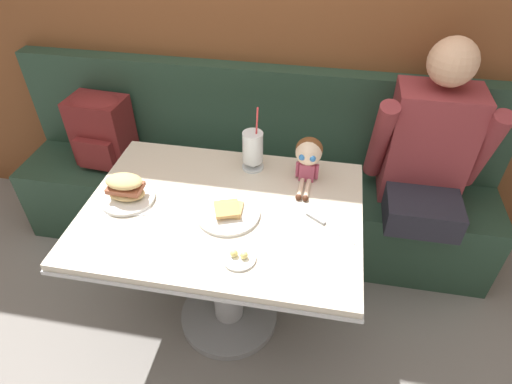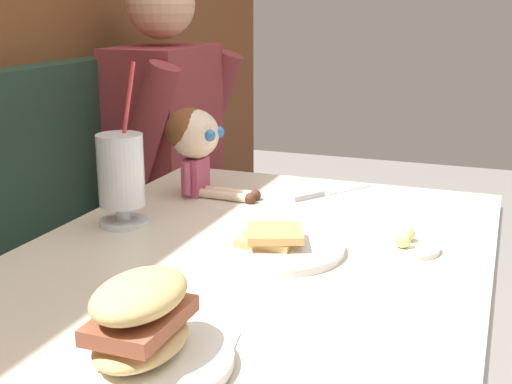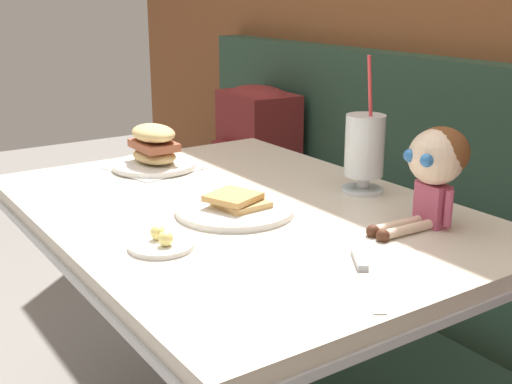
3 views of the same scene
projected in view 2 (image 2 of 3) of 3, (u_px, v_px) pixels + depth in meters
diner_table at (249, 357)px, 1.23m from camera, size 1.11×0.81×0.74m
toast_plate at (273, 245)px, 1.19m from camera, size 0.25×0.25×0.04m
milkshake_glass at (121, 175)px, 1.31m from camera, size 0.10×0.10×0.31m
sandwich_plate at (141, 332)px, 0.80m from camera, size 0.23×0.23×0.12m
butter_saucer at (405, 245)px, 1.19m from camera, size 0.12×0.12×0.04m
butter_knife at (319, 194)px, 1.53m from camera, size 0.21×0.15×0.01m
seated_doll at (195, 139)px, 1.50m from camera, size 0.12×0.22×0.20m
diner_patron at (177, 139)px, 2.14m from camera, size 0.55×0.48×0.81m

